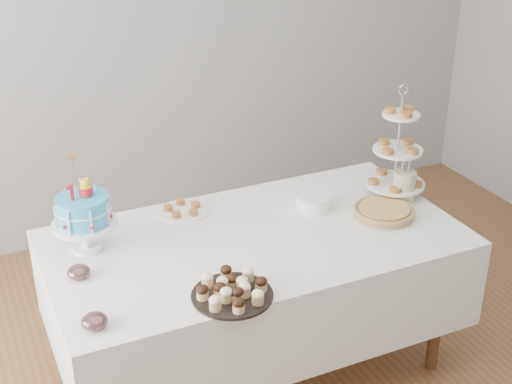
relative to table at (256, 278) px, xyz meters
name	(u,v)px	position (x,y,z in m)	size (l,w,h in m)	color
walls	(287,144)	(0.00, -0.30, 0.81)	(5.04, 4.04, 2.70)	gray
table	(256,278)	(0.00, 0.00, 0.00)	(1.92, 1.02, 0.77)	silver
birthday_cake	(85,225)	(-0.73, 0.22, 0.35)	(0.29, 0.29, 0.45)	white
cupcake_tray	(232,289)	(-0.29, -0.40, 0.26)	(0.34, 0.34, 0.08)	black
pie	(384,211)	(0.66, -0.08, 0.25)	(0.30, 0.30, 0.05)	tan
tiered_stand	(398,150)	(0.84, 0.10, 0.48)	(0.31, 0.31, 0.60)	silver
plate_stack	(314,202)	(0.39, 0.14, 0.26)	(0.18, 0.18, 0.07)	white
pastry_plate	(183,210)	(-0.23, 0.37, 0.24)	(0.25, 0.25, 0.04)	white
jam_bowl_a	(95,321)	(-0.84, -0.37, 0.26)	(0.10, 0.10, 0.06)	silver
jam_bowl_b	(79,272)	(-0.82, 0.00, 0.25)	(0.10, 0.10, 0.06)	silver
utensil_pitcher	(404,185)	(0.84, 0.02, 0.32)	(0.12, 0.11, 0.25)	beige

